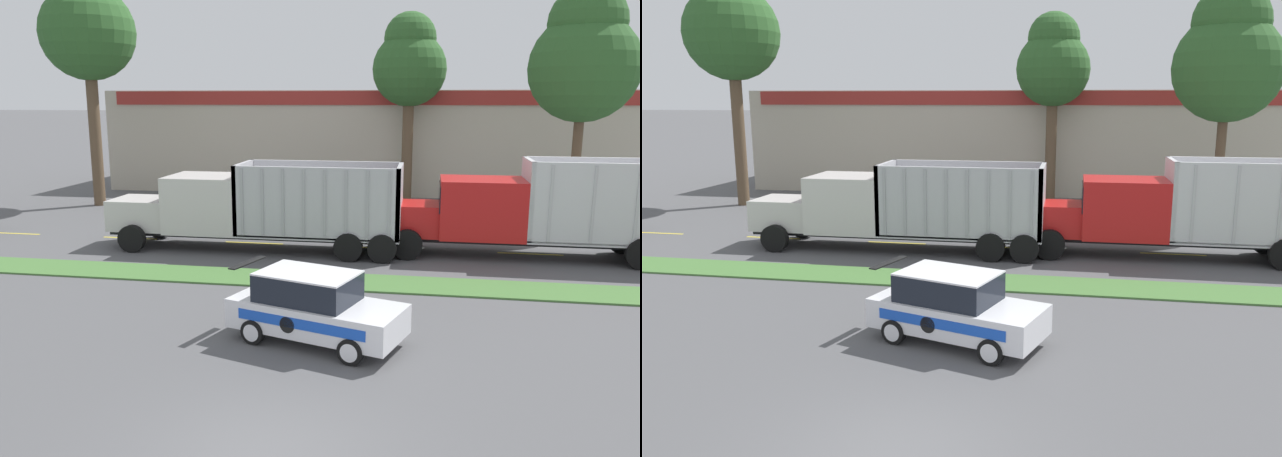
% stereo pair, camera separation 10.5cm
% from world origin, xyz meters
% --- Properties ---
extents(grass_verge, '(120.00, 1.85, 0.06)m').
position_xyz_m(grass_verge, '(0.00, 10.06, 0.03)').
color(grass_verge, '#477538').
rests_on(grass_verge, ground_plane).
extents(centre_line_1, '(2.40, 0.14, 0.01)m').
position_xyz_m(centre_line_1, '(-15.16, 14.99, 0.00)').
color(centre_line_1, yellow).
rests_on(centre_line_1, ground_plane).
extents(centre_line_2, '(2.40, 0.14, 0.01)m').
position_xyz_m(centre_line_2, '(-9.76, 14.99, 0.00)').
color(centre_line_2, yellow).
rests_on(centre_line_2, ground_plane).
extents(centre_line_3, '(2.40, 0.14, 0.01)m').
position_xyz_m(centre_line_3, '(-4.36, 14.99, 0.00)').
color(centre_line_3, yellow).
rests_on(centre_line_3, ground_plane).
extents(centre_line_4, '(2.40, 0.14, 0.01)m').
position_xyz_m(centre_line_4, '(1.04, 14.99, 0.00)').
color(centre_line_4, yellow).
rests_on(centre_line_4, ground_plane).
extents(centre_line_5, '(2.40, 0.14, 0.01)m').
position_xyz_m(centre_line_5, '(6.44, 14.99, 0.00)').
color(centre_line_5, yellow).
rests_on(centre_line_5, ground_plane).
extents(dump_truck_lead, '(12.34, 2.62, 3.63)m').
position_xyz_m(dump_truck_lead, '(6.08, 14.50, 1.59)').
color(dump_truck_lead, black).
rests_on(dump_truck_lead, ground_plane).
extents(dump_truck_mid, '(11.39, 2.83, 3.37)m').
position_xyz_m(dump_truck_mid, '(-4.90, 14.00, 1.54)').
color(dump_truck_mid, black).
rests_on(dump_truck_mid, ground_plane).
extents(rally_car, '(4.48, 2.95, 1.74)m').
position_xyz_m(rally_car, '(-0.07, 5.09, 0.86)').
color(rally_car, white).
rests_on(rally_car, ground_plane).
extents(store_building_backdrop, '(32.83, 12.10, 6.25)m').
position_xyz_m(store_building_backdrop, '(-1.17, 34.12, 3.13)').
color(store_building_backdrop, '#BCB29E').
rests_on(store_building_backdrop, ground_plane).
extents(tree_behind_left, '(4.82, 4.82, 10.71)m').
position_xyz_m(tree_behind_left, '(9.20, 21.30, 7.56)').
color(tree_behind_left, brown).
rests_on(tree_behind_left, ground_plane).
extents(tree_behind_centre, '(4.10, 4.10, 10.44)m').
position_xyz_m(tree_behind_centre, '(1.33, 26.99, 7.67)').
color(tree_behind_centre, brown).
rests_on(tree_behind_centre, ground_plane).
extents(tree_behind_right, '(4.94, 4.94, 12.86)m').
position_xyz_m(tree_behind_right, '(-15.27, 22.55, 9.56)').
color(tree_behind_right, brown).
rests_on(tree_behind_right, ground_plane).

